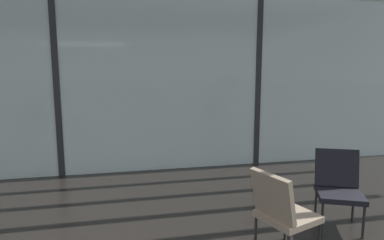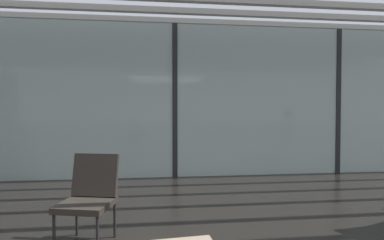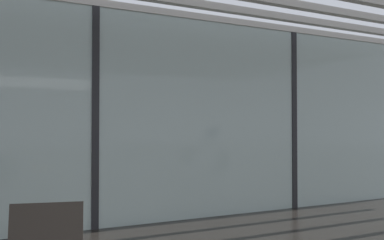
# 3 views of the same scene
# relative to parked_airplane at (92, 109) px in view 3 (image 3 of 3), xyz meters

# --- Properties ---
(glass_curtain_wall) EXTENTS (14.00, 0.08, 3.08)m
(glass_curtain_wall) POSITION_rel_parked_airplane_xyz_m (-1.12, -4.94, -0.36)
(glass_curtain_wall) COLOR #A3B7B2
(glass_curtain_wall) RESTS_ON ground
(window_mullion_1) EXTENTS (0.10, 0.12, 3.08)m
(window_mullion_1) POSITION_rel_parked_airplane_xyz_m (-1.12, -4.94, -0.36)
(window_mullion_1) COLOR black
(window_mullion_1) RESTS_ON ground
(window_mullion_2) EXTENTS (0.10, 0.12, 3.08)m
(window_mullion_2) POSITION_rel_parked_airplane_xyz_m (2.38, -4.94, -0.36)
(window_mullion_2) COLOR black
(window_mullion_2) RESTS_ON ground
(parked_airplane) EXTENTS (14.06, 3.80, 3.80)m
(parked_airplane) POSITION_rel_parked_airplane_xyz_m (0.00, 0.00, 0.00)
(parked_airplane) COLOR silver
(parked_airplane) RESTS_ON ground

